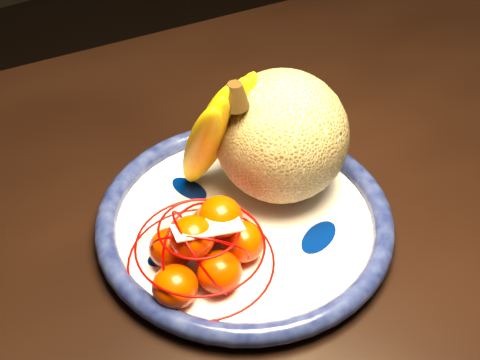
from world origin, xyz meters
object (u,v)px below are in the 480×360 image
banana_bunch (210,131)px  dining_table (316,245)px  fruit_bowl (245,221)px  mandarin_bag (204,248)px  cantaloupe (282,136)px

banana_bunch → dining_table: bearing=-58.3°
dining_table → fruit_bowl: 0.14m
mandarin_bag → banana_bunch: bearing=55.7°
cantaloupe → fruit_bowl: bearing=-157.4°
cantaloupe → banana_bunch: (-0.07, 0.04, 0.01)m
cantaloupe → dining_table: bearing=-45.6°
banana_bunch → mandarin_bag: size_ratio=1.13×
banana_bunch → mandarin_bag: banana_bunch is taller
dining_table → banana_bunch: banana_bunch is taller
cantaloupe → mandarin_bag: cantaloupe is taller
dining_table → cantaloupe: (-0.04, 0.04, 0.17)m
dining_table → cantaloupe: 0.18m
dining_table → mandarin_bag: (-0.18, -0.02, 0.13)m
mandarin_bag → dining_table: bearing=7.9°
dining_table → banana_bunch: (-0.11, 0.07, 0.19)m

